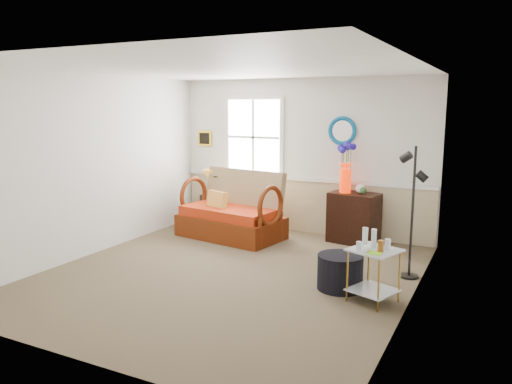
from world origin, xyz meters
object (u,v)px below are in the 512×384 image
at_px(lamp_stand, 212,210).
at_px(side_table, 373,276).
at_px(ottoman, 340,272).
at_px(cabinet, 354,218).
at_px(floor_lamp, 412,213).
at_px(loveseat, 231,205).

height_order(lamp_stand, side_table, side_table).
xyz_separation_m(side_table, ottoman, (-0.45, 0.23, -0.10)).
bearing_deg(ottoman, cabinet, 101.53).
bearing_deg(side_table, cabinet, 110.72).
bearing_deg(ottoman, lamp_stand, 146.11).
height_order(side_table, floor_lamp, floor_lamp).
bearing_deg(loveseat, floor_lamp, -4.14).
height_order(cabinet, side_table, cabinet).
distance_m(side_table, ottoman, 0.51).
distance_m(loveseat, floor_lamp, 3.08).
xyz_separation_m(cabinet, side_table, (0.87, -2.30, -0.09)).
relative_size(loveseat, side_table, 2.75).
distance_m(lamp_stand, side_table, 4.16).
relative_size(loveseat, floor_lamp, 1.00).
bearing_deg(side_table, loveseat, 148.48).
relative_size(loveseat, ottoman, 3.09).
relative_size(cabinet, floor_lamp, 0.48).
distance_m(lamp_stand, floor_lamp, 3.95).
relative_size(floor_lamp, ottoman, 3.09).
distance_m(loveseat, lamp_stand, 0.95).
xyz_separation_m(loveseat, side_table, (2.77, -1.70, -0.24)).
distance_m(loveseat, cabinet, 2.00).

